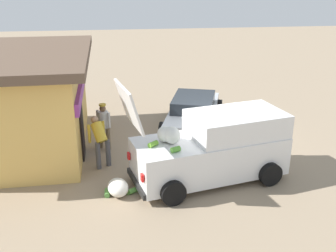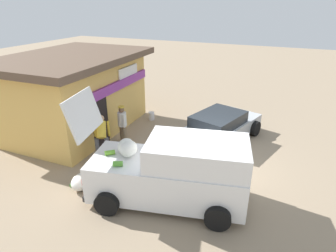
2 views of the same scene
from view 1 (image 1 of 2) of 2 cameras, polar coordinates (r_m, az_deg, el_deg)
name	(u,v)px [view 1 (image 1 of 2)]	position (r m, az deg, el deg)	size (l,w,h in m)	color
ground_plane	(203,144)	(13.79, 5.11, -2.55)	(60.00, 60.00, 0.00)	gray
storefront_bar	(21,100)	(13.77, -20.48, 3.52)	(6.49, 4.75, 3.25)	#E0B259
delivery_van	(215,147)	(11.21, 6.80, -3.09)	(2.80, 4.84, 3.01)	white
parked_sedan	(193,112)	(15.17, 3.70, 2.05)	(4.70, 3.05, 1.18)	#B2B7BC
vendor_standing	(104,124)	(13.19, -9.32, 0.33)	(0.48, 0.48, 1.59)	#726047
customer_bending	(100,138)	(12.05, -9.87, -1.68)	(0.71, 0.65, 1.54)	#4C4C51
unloaded_banana_pile	(118,188)	(10.71, -7.25, -8.87)	(0.96, 0.91, 0.46)	silver
paint_bucket	(103,117)	(15.95, -9.33, 1.34)	(0.28, 0.28, 0.38)	silver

